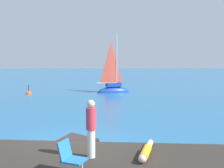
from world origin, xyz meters
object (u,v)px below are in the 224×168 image
Objects in this scene: marker_buoy at (29,94)px; person_standing at (91,127)px; sailboat_near at (113,89)px; person_sunbather at (146,151)px; beach_chair at (70,156)px.

person_standing is at bearing -70.10° from marker_buoy.
sailboat_near is 3.65× the size of person_sunbather.
marker_buoy is (-6.19, 19.47, -0.99)m from beach_chair.
person_standing reaches higher than person_sunbather.
sailboat_near reaches higher than person_sunbather.
sailboat_near is 3.86× the size of person_standing.
beach_chair is at bearing -112.89° from sailboat_near.
person_standing reaches higher than marker_buoy.
marker_buoy is at bearing 131.30° from beach_chair.
beach_chair is at bearing 143.21° from person_standing.
sailboat_near is at bearing 108.75° from beach_chair.
sailboat_near is 20.55m from beach_chair.
marker_buoy reaches higher than person_sunbather.
beach_chair is at bearing 137.95° from person_sunbather.
person_standing is (-1.30, -19.37, 1.08)m from sailboat_near.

